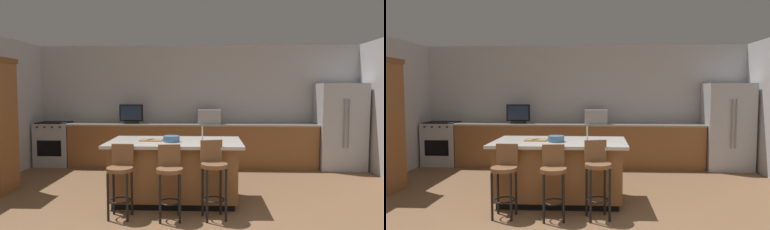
# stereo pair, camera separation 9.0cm
# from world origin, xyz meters

# --- Properties ---
(wall_back) EXTENTS (7.55, 0.12, 2.63)m
(wall_back) POSITION_xyz_m (0.00, 4.57, 1.31)
(wall_back) COLOR #BCBCC1
(wall_back) RESTS_ON ground_plane
(counter_back) EXTENTS (5.26, 0.62, 0.93)m
(counter_back) POSITION_xyz_m (-0.09, 4.19, 0.47)
(counter_back) COLOR brown
(counter_back) RESTS_ON ground_plane
(kitchen_island) EXTENTS (1.94, 1.07, 0.90)m
(kitchen_island) POSITION_xyz_m (-0.23, 1.77, 0.46)
(kitchen_island) COLOR black
(kitchen_island) RESTS_ON ground_plane
(refrigerator) EXTENTS (0.92, 0.75, 1.78)m
(refrigerator) POSITION_xyz_m (3.01, 4.13, 0.89)
(refrigerator) COLOR #B7BABF
(refrigerator) RESTS_ON ground_plane
(range_oven) EXTENTS (0.74, 0.63, 0.95)m
(range_oven) POSITION_xyz_m (-3.10, 4.19, 0.47)
(range_oven) COLOR #B7BABF
(range_oven) RESTS_ON ground_plane
(microwave) EXTENTS (0.48, 0.36, 0.30)m
(microwave) POSITION_xyz_m (0.28, 4.19, 1.08)
(microwave) COLOR #B7BABF
(microwave) RESTS_ON counter_back
(tv_monitor) EXTENTS (0.50, 0.16, 0.41)m
(tv_monitor) POSITION_xyz_m (-1.39, 4.14, 1.12)
(tv_monitor) COLOR black
(tv_monitor) RESTS_ON counter_back
(sink_faucet_back) EXTENTS (0.02, 0.02, 0.24)m
(sink_faucet_back) POSITION_xyz_m (0.04, 4.29, 1.05)
(sink_faucet_back) COLOR #B2B2B7
(sink_faucet_back) RESTS_ON counter_back
(sink_faucet_island) EXTENTS (0.02, 0.02, 0.22)m
(sink_faucet_island) POSITION_xyz_m (0.17, 1.77, 1.01)
(sink_faucet_island) COLOR #B2B2B7
(sink_faucet_island) RESTS_ON kitchen_island
(bar_stool_left) EXTENTS (0.34, 0.34, 0.94)m
(bar_stool_left) POSITION_xyz_m (-0.88, 1.09, 0.56)
(bar_stool_left) COLOR brown
(bar_stool_left) RESTS_ON ground_plane
(bar_stool_center) EXTENTS (0.34, 0.36, 0.95)m
(bar_stool_center) POSITION_xyz_m (-0.24, 1.05, 0.56)
(bar_stool_center) COLOR brown
(bar_stool_center) RESTS_ON ground_plane
(bar_stool_right) EXTENTS (0.35, 0.37, 1.00)m
(bar_stool_right) POSITION_xyz_m (0.32, 1.11, 0.60)
(bar_stool_right) COLOR brown
(bar_stool_right) RESTS_ON ground_plane
(fruit_bowl) EXTENTS (0.24, 0.24, 0.09)m
(fruit_bowl) POSITION_xyz_m (-0.27, 1.67, 0.95)
(fruit_bowl) COLOR #3F668C
(fruit_bowl) RESTS_ON kitchen_island
(cell_phone) EXTENTS (0.07, 0.15, 0.01)m
(cell_phone) POSITION_xyz_m (-0.23, 1.85, 0.91)
(cell_phone) COLOR black
(cell_phone) RESTS_ON kitchen_island
(tv_remote) EXTENTS (0.11, 0.17, 0.02)m
(tv_remote) POSITION_xyz_m (-0.59, 1.76, 0.91)
(tv_remote) COLOR black
(tv_remote) RESTS_ON kitchen_island
(cutting_board) EXTENTS (0.33, 0.24, 0.02)m
(cutting_board) POSITION_xyz_m (-0.58, 1.79, 0.91)
(cutting_board) COLOR #A87F51
(cutting_board) RESTS_ON kitchen_island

